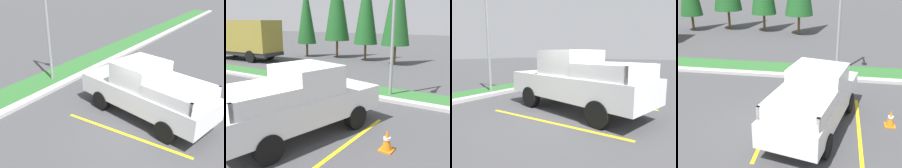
# 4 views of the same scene
# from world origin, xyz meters

# --- Properties ---
(ground_plane) EXTENTS (120.00, 120.00, 0.00)m
(ground_plane) POSITION_xyz_m (0.00, 0.00, 0.00)
(ground_plane) COLOR #424244
(parking_line_near) EXTENTS (0.12, 4.80, 0.01)m
(parking_line_near) POSITION_xyz_m (-0.83, 0.39, 0.00)
(parking_line_near) COLOR yellow
(parking_line_near) RESTS_ON ground
(parking_line_far) EXTENTS (0.12, 4.80, 0.01)m
(parking_line_far) POSITION_xyz_m (2.27, 0.39, 0.00)
(parking_line_far) COLOR yellow
(parking_line_far) RESTS_ON ground
(curb_strip) EXTENTS (56.00, 0.40, 0.15)m
(curb_strip) POSITION_xyz_m (0.00, 5.00, 0.07)
(curb_strip) COLOR #B2B2AD
(curb_strip) RESTS_ON ground
(grass_median) EXTENTS (56.00, 1.80, 0.06)m
(grass_median) POSITION_xyz_m (0.00, 6.10, 0.03)
(grass_median) COLOR #2D662D
(grass_median) RESTS_ON ground
(pickup_truck_main) EXTENTS (3.03, 5.51, 2.10)m
(pickup_truck_main) POSITION_xyz_m (0.73, 0.44, 1.04)
(pickup_truck_main) COLOR black
(pickup_truck_main) RESTS_ON ground
(cargo_truck_distant) EXTENTS (6.94, 2.87, 3.40)m
(cargo_truck_distant) POSITION_xyz_m (-13.67, 9.80, 1.85)
(cargo_truck_distant) COLOR black
(cargo_truck_distant) RESTS_ON ground
(street_light) EXTENTS (0.24, 1.49, 6.00)m
(street_light) POSITION_xyz_m (1.37, 5.73, 3.53)
(street_light) COLOR gray
(street_light) RESTS_ON ground
(cypress_tree_leftmost) EXTENTS (1.78, 1.78, 6.86)m
(cypress_tree_leftmost) POSITION_xyz_m (-10.62, 14.43, 4.04)
(cypress_tree_leftmost) COLOR brown
(cypress_tree_leftmost) RESTS_ON ground
(cypress_tree_left_inner) EXTENTS (2.28, 2.28, 8.77)m
(cypress_tree_left_inner) POSITION_xyz_m (-7.82, 15.42, 5.17)
(cypress_tree_left_inner) COLOR brown
(cypress_tree_left_inner) RESTS_ON ground
(cypress_tree_center) EXTENTS (2.02, 2.02, 7.76)m
(cypress_tree_center) POSITION_xyz_m (-4.71, 15.13, 4.57)
(cypress_tree_center) COLOR brown
(cypress_tree_center) RESTS_ON ground
(cypress_tree_right_inner) EXTENTS (2.16, 2.16, 8.31)m
(cypress_tree_right_inner) POSITION_xyz_m (-1.76, 14.41, 4.90)
(cypress_tree_right_inner) COLOR brown
(cypress_tree_right_inner) RESTS_ON ground
(traffic_cone) EXTENTS (0.36, 0.36, 0.60)m
(traffic_cone) POSITION_xyz_m (3.34, 0.83, 0.29)
(traffic_cone) COLOR orange
(traffic_cone) RESTS_ON ground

